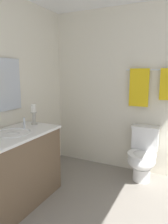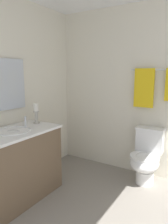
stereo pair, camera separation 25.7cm
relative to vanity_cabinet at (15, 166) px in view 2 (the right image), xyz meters
The scene contains 7 objects.
wall_back 1.95m from the vanity_cabinet, 55.90° to the left, with size 2.65×0.04×2.45m, color silver.
vanity_cabinet is the anchor object (origin of this frame).
sink_basin 0.38m from the vanity_cabinet, 90.00° to the left, with size 0.40×0.40×0.24m.
candle_holder_tall 0.70m from the vanity_cabinet, 96.51° to the left, with size 0.09×0.09×0.26m.
toilet 1.70m from the vanity_cabinet, 44.60° to the left, with size 0.39×0.54×0.75m.
towel_bar 2.21m from the vanity_cabinet, 48.09° to the left, with size 0.02×0.02×0.78m, color silver.
towel_near_vanity 1.96m from the vanity_cabinet, 52.44° to the left, with size 0.27×0.03×0.54m, color yellow.
Camera 2 is at (0.93, -1.56, 1.50)m, focal length 33.95 mm.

